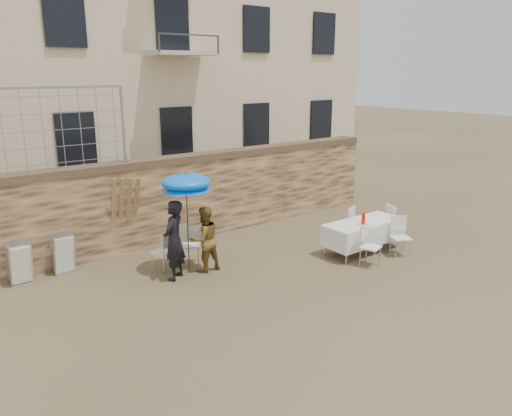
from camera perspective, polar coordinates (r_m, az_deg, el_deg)
ground at (r=9.76m, az=6.07°, el=-11.10°), size 80.00×80.00×0.00m
stone_wall at (r=13.22m, az=-8.76°, el=1.03°), size 13.00×0.50×2.20m
chain_link_fence at (r=11.77m, az=-22.20°, el=8.23°), size 3.20×0.06×1.80m
man_suit at (r=10.73m, az=-9.36°, el=-3.67°), size 0.76×0.71×1.74m
woman_dress at (r=11.12m, az=-5.92°, el=-3.56°), size 0.73×0.57×1.49m
umbrella at (r=10.69m, az=-7.98°, el=2.61°), size 1.11×1.11×2.11m
couple_chair_left at (r=11.32m, az=-10.59°, el=-4.81°), size 0.62×0.62×0.96m
couple_chair_right at (r=11.63m, az=-7.52°, el=-4.13°), size 0.66×0.66×0.96m
banquet_table at (r=12.53m, az=12.20°, el=-1.71°), size 2.10×0.85×0.78m
soda_bottle at (r=12.24m, az=12.16°, el=-1.26°), size 0.09×0.09×0.26m
table_chair_front_left at (r=11.71m, az=12.98°, el=-4.26°), size 0.60×0.60×0.96m
table_chair_front_right at (r=12.54m, az=16.23°, el=-3.17°), size 0.65×0.65×0.96m
table_chair_back at (r=13.25m, az=10.10°, el=-1.79°), size 0.61×0.61×0.96m
table_chair_side at (r=13.71m, az=15.66°, el=-1.54°), size 0.59×0.59×0.96m
chair_stack_left at (r=11.79m, az=-25.65°, el=-5.40°), size 0.46×0.55×0.92m
chair_stack_right at (r=11.97m, az=-21.45°, el=-4.62°), size 0.46×0.47×0.92m
wood_planks at (r=12.36m, az=-14.69°, el=-0.80°), size 0.70×0.20×2.00m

